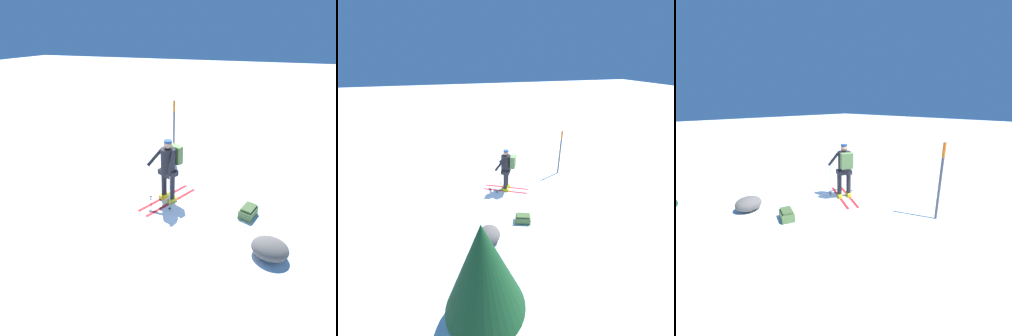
# 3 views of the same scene
# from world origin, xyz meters

# --- Properties ---
(ground_plane) EXTENTS (80.00, 80.00, 0.00)m
(ground_plane) POSITION_xyz_m (0.00, 0.00, 0.00)
(ground_plane) COLOR white
(skier) EXTENTS (1.19, 1.82, 1.77)m
(skier) POSITION_xyz_m (0.05, -0.00, 1.04)
(skier) COLOR red
(skier) RESTS_ON ground_plane
(dropped_backpack) EXTENTS (0.48, 0.59, 0.28)m
(dropped_backpack) POSITION_xyz_m (-2.07, 0.04, 0.13)
(dropped_backpack) COLOR #4C6B38
(dropped_backpack) RESTS_ON ground_plane
(trail_marker) EXTENTS (0.08, 0.08, 2.08)m
(trail_marker) POSITION_xyz_m (0.80, -2.75, 1.20)
(trail_marker) COLOR #4C4C51
(trail_marker) RESTS_ON ground_plane
(rock_boulder) EXTENTS (0.75, 0.63, 0.41)m
(rock_boulder) POSITION_xyz_m (-2.57, 1.28, 0.21)
(rock_boulder) COLOR #5B5651
(rock_boulder) RESTS_ON ground_plane
(pine_tree) EXTENTS (1.59, 1.59, 2.65)m
(pine_tree) POSITION_xyz_m (-4.90, 1.84, 1.61)
(pine_tree) COLOR #4C331E
(pine_tree) RESTS_ON ground_plane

